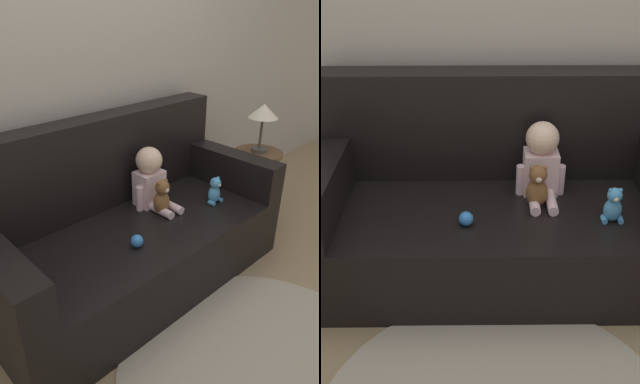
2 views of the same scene
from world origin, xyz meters
The scene contains 9 objects.
ground_plane centered at (0.00, 0.00, 0.00)m, with size 12.00×12.00×0.00m, color #9E8460.
wall_back centered at (0.00, 0.52, 1.30)m, with size 8.00×0.05×2.60m.
couch centered at (0.00, 0.07, 0.34)m, with size 1.84×0.87×1.00m.
person_baby centered at (0.23, 0.12, 0.59)m, with size 0.25×0.33×0.39m.
teddy_bear_brown centered at (0.20, -0.01, 0.52)m, with size 0.11×0.10×0.23m.
plush_toy_side centered at (0.55, -0.15, 0.50)m, with size 0.11×0.08×0.18m.
toy_ball centered at (-0.15, -0.18, 0.45)m, with size 0.07×0.07×0.07m.
floor_rug centered at (-0.02, -0.98, 0.01)m, with size 1.46×1.46×0.01m.
side_table centered at (1.23, -0.04, 0.70)m, with size 0.37×0.37×0.94m.
Camera 1 is at (-1.23, -1.48, 1.59)m, focal length 35.00 mm.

